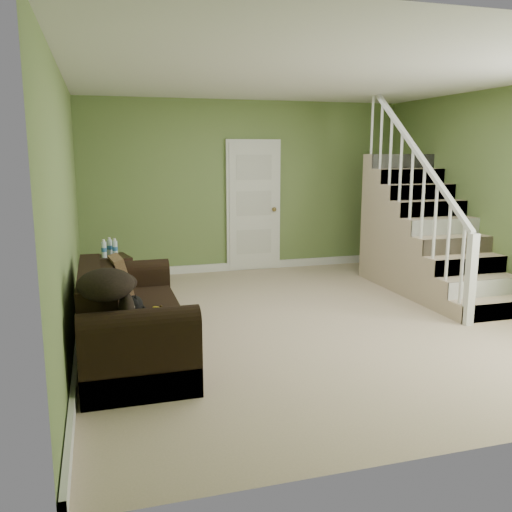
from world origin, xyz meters
TOP-DOWN VIEW (x-y plane):
  - floor at (0.00, 0.00)m, footprint 5.00×5.50m
  - ceiling at (0.00, 0.00)m, footprint 5.00×5.50m
  - wall_back at (0.00, 2.75)m, footprint 5.00×0.04m
  - wall_front at (0.00, -2.75)m, footprint 5.00×0.04m
  - wall_left at (-2.50, 0.00)m, footprint 0.04×5.50m
  - wall_right at (2.50, 0.00)m, footprint 0.04×5.50m
  - baseboard_back at (0.00, 2.72)m, footprint 5.00×0.04m
  - baseboard_left at (-2.47, 0.00)m, footprint 0.04×5.50m
  - baseboard_right at (2.47, 0.00)m, footprint 0.04×5.50m
  - door at (0.10, 2.71)m, footprint 0.86×0.12m
  - staircase at (1.99, 0.97)m, footprint 1.00×2.51m
  - sofa at (-2.02, -0.51)m, footprint 0.90×2.08m
  - side_table at (-2.10, 1.60)m, footprint 0.54×0.54m
  - cat at (-1.96, -0.69)m, footprint 0.21×0.44m
  - banana at (-1.75, -0.68)m, footprint 0.12×0.16m
  - throw_pillow at (-2.03, 0.08)m, footprint 0.24×0.41m
  - throw_blanket at (-2.19, -1.19)m, footprint 0.45×0.58m

SIDE VIEW (x-z plane):
  - floor at x=0.00m, z-range -0.01..0.01m
  - baseboard_back at x=0.00m, z-range 0.00..0.12m
  - baseboard_left at x=-2.47m, z-range 0.00..0.12m
  - baseboard_right at x=2.47m, z-range 0.00..0.12m
  - side_table at x=-2.10m, z-range -0.10..0.66m
  - sofa at x=-2.02m, z-range -0.10..0.72m
  - banana at x=-1.75m, z-range 0.44..0.49m
  - cat at x=-1.96m, z-range 0.42..0.63m
  - throw_pillow at x=-2.03m, z-range 0.42..0.83m
  - staircase at x=1.99m, z-range -0.77..2.05m
  - throw_blanket at x=-2.19m, z-range 0.73..0.97m
  - door at x=0.10m, z-range 0.00..2.02m
  - wall_back at x=0.00m, z-range 0.00..2.60m
  - wall_front at x=0.00m, z-range 0.00..2.60m
  - wall_left at x=-2.50m, z-range 0.00..2.60m
  - wall_right at x=2.50m, z-range 0.00..2.60m
  - ceiling at x=0.00m, z-range 2.60..2.60m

